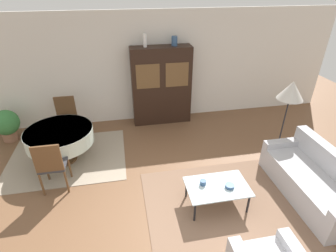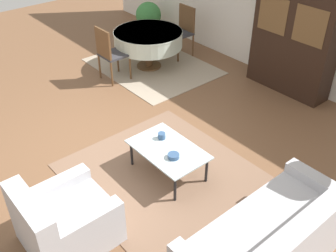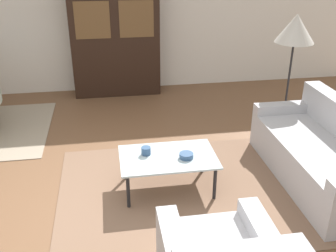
# 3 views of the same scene
# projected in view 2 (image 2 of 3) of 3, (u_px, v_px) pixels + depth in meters

# --- Properties ---
(ground_plane) EXTENTS (14.00, 14.00, 0.00)m
(ground_plane) POSITION_uv_depth(u_px,v_px,m) (116.00, 153.00, 5.53)
(ground_plane) COLOR brown
(wall_back) EXTENTS (10.00, 0.06, 2.70)m
(wall_back) POSITION_uv_depth(u_px,v_px,m) (288.00, 5.00, 6.68)
(wall_back) COLOR silver
(wall_back) RESTS_ON ground_plane
(area_rug) EXTENTS (2.54, 2.13, 0.01)m
(area_rug) POSITION_uv_depth(u_px,v_px,m) (169.00, 179.00, 5.06)
(area_rug) COLOR brown
(area_rug) RESTS_ON ground_plane
(dining_rug) EXTENTS (2.37, 1.84, 0.01)m
(dining_rug) POSITION_uv_depth(u_px,v_px,m) (153.00, 66.00, 7.78)
(dining_rug) COLOR gray
(dining_rug) RESTS_ON ground_plane
(couch) EXTENTS (0.85, 1.92, 0.83)m
(couch) POSITION_uv_depth(u_px,v_px,m) (272.00, 242.00, 3.88)
(couch) COLOR #B2B2B7
(couch) RESTS_ON ground_plane
(armchair) EXTENTS (0.82, 0.91, 0.80)m
(armchair) POSITION_uv_depth(u_px,v_px,m) (64.00, 222.00, 4.10)
(armchair) COLOR #B2B2B7
(armchair) RESTS_ON ground_plane
(coffee_table) EXTENTS (1.00, 0.64, 0.39)m
(coffee_table) POSITION_uv_depth(u_px,v_px,m) (168.00, 151.00, 4.97)
(coffee_table) COLOR black
(coffee_table) RESTS_ON area_rug
(display_cabinet) EXTENTS (1.45, 0.43, 1.93)m
(display_cabinet) POSITION_uv_depth(u_px,v_px,m) (295.00, 37.00, 6.51)
(display_cabinet) COLOR black
(display_cabinet) RESTS_ON ground_plane
(dining_table) EXTENTS (1.31, 1.31, 0.72)m
(dining_table) POSITION_uv_depth(u_px,v_px,m) (148.00, 39.00, 7.44)
(dining_table) COLOR brown
(dining_table) RESTS_ON dining_rug
(dining_chair_near) EXTENTS (0.44, 0.44, 1.00)m
(dining_chair_near) POSITION_uv_depth(u_px,v_px,m) (109.00, 51.00, 6.98)
(dining_chair_near) COLOR brown
(dining_chair_near) RESTS_ON dining_rug
(dining_chair_far) EXTENTS (0.44, 0.44, 1.00)m
(dining_chair_far) POSITION_uv_depth(u_px,v_px,m) (183.00, 28.00, 7.91)
(dining_chair_far) COLOR brown
(dining_chair_far) RESTS_ON dining_rug
(cup) EXTENTS (0.10, 0.10, 0.08)m
(cup) POSITION_uv_depth(u_px,v_px,m) (162.00, 136.00, 5.10)
(cup) COLOR #33517A
(cup) RESTS_ON coffee_table
(bowl) EXTENTS (0.14, 0.14, 0.05)m
(bowl) POSITION_uv_depth(u_px,v_px,m) (173.00, 156.00, 4.79)
(bowl) COLOR #33517A
(bowl) RESTS_ON coffee_table
(potted_plant) EXTENTS (0.58, 0.58, 0.75)m
(potted_plant) POSITION_uv_depth(u_px,v_px,m) (148.00, 16.00, 8.94)
(potted_plant) COLOR #93664C
(potted_plant) RESTS_ON ground_plane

